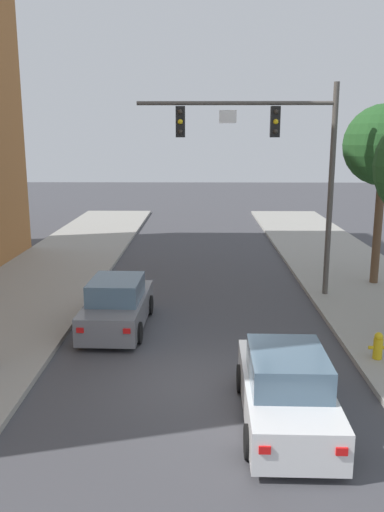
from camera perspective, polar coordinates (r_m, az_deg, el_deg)
name	(u,v)px	position (r m, az deg, el deg)	size (l,w,h in m)	color
ground_plane	(201,386)	(12.85, 0.98, -13.95)	(120.00, 120.00, 0.00)	#424247
traffic_signal_mast	(277,150)	(18.93, 9.17, 11.28)	(6.94, 0.38, 7.50)	#514C47
car_lead_grey	(117,305)	(16.42, -8.11, -5.34)	(1.93, 4.28, 1.60)	slate
car_following_white	(286,390)	(11.24, 10.14, -14.15)	(1.89, 4.27, 1.60)	silver
fire_hydrant	(378,346)	(14.62, 19.56, -9.16)	(0.48, 0.24, 0.72)	gold
street_tree_second	(384,146)	(21.49, 20.15, 11.13)	(3.06, 3.06, 6.91)	brown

